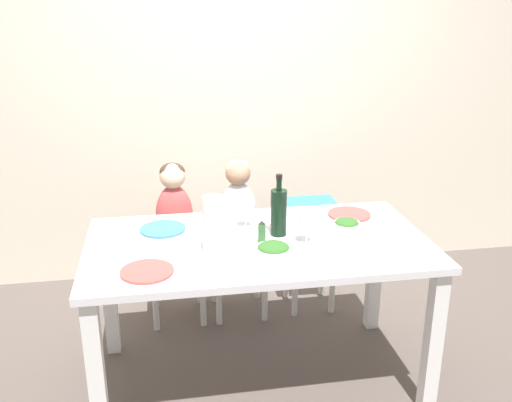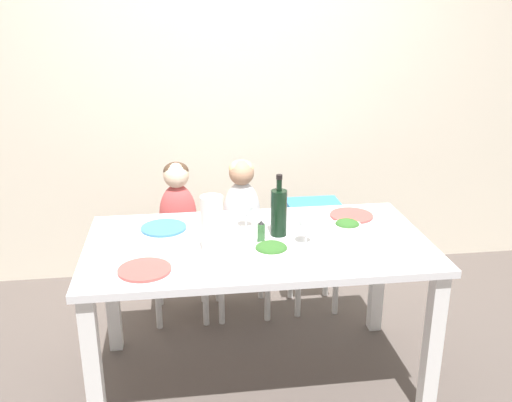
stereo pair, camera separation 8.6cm
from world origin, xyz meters
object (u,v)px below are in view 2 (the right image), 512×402
Objects in this scene: paper_towel_roll at (212,226)px; salad_bowl_large at (271,252)px; dinner_plate_front_left at (145,270)px; person_child_left at (177,203)px; chair_far_left at (180,256)px; dinner_plate_back_right at (351,216)px; wine_glass_near at (306,220)px; dinner_plate_back_left at (164,228)px; chair_far_center at (242,253)px; wine_glass_far at (246,205)px; person_child_center at (241,200)px; salad_bowl_small at (347,228)px; wine_bottle at (279,211)px; chair_right_highchair at (315,229)px.

paper_towel_roll reaches higher than salad_bowl_large.
person_child_left is at bearing 81.37° from dinner_plate_front_left.
dinner_plate_back_right is (0.92, -0.44, 0.38)m from chair_far_left.
wine_glass_near is 0.77× the size of dinner_plate_back_left.
paper_towel_roll is at bearing -55.36° from dinner_plate_back_left.
chair_far_center is 0.72m from wine_glass_far.
paper_towel_roll is 0.85m from dinner_plate_back_right.
paper_towel_roll is at bearing 24.47° from dinner_plate_front_left.
person_child_center is (0.38, 0.00, 0.00)m from person_child_left.
wine_glass_near reaches higher than salad_bowl_small.
paper_towel_roll is at bearing -151.98° from wine_bottle.
paper_towel_roll is (0.16, -0.81, 0.52)m from chair_far_left.
person_child_center is 1.83× the size of paper_towel_roll.
salad_bowl_large is (-0.42, -0.92, 0.29)m from chair_right_highchair.
salad_bowl_large is (0.03, -0.92, 0.42)m from chair_far_center.
chair_right_highchair is at bearing 101.34° from dinner_plate_back_right.
dinner_plate_back_right is (0.92, -0.44, 0.04)m from person_child_left.
dinner_plate_front_left is (-0.14, -0.94, 0.38)m from chair_far_left.
salad_bowl_small is at bearing -10.05° from wine_bottle.
chair_far_center is 2.11× the size of dinner_plate_front_left.
paper_towel_roll is (-0.67, -0.81, 0.38)m from chair_right_highchair.
person_child_left is (-0.83, 0.00, 0.21)m from chair_right_highchair.
wine_bottle is (0.49, -0.63, 0.16)m from person_child_left.
dinner_plate_back_right is at bearing 7.89° from wine_glass_far.
person_child_left is 1.07m from salad_bowl_small.
chair_right_highchair is (0.83, 0.00, 0.13)m from chair_far_left.
dinner_plate_back_left and dinner_plate_back_right have the same top height.
salad_bowl_large is at bearing -24.16° from paper_towel_roll.
salad_bowl_small is 0.27m from dinner_plate_back_right.
dinner_plate_front_left is at bearing -177.46° from salad_bowl_large.
wine_glass_near is at bearing -43.56° from wine_glass_far.
paper_towel_roll is 0.68m from salad_bowl_small.
wine_glass_near reaches higher than salad_bowl_large.
chair_far_left is 0.62m from dinner_plate_back_left.
chair_far_center is at bearing 0.00° from chair_far_left.
paper_towel_roll is (-0.33, -0.18, 0.02)m from wine_bottle.
salad_bowl_large is at bearing -140.04° from wine_glass_near.
chair_far_center is at bearing 180.00° from chair_right_highchair.
chair_far_left is 2.11× the size of dinner_plate_back_right.
chair_far_left is 0.94m from wine_bottle.
dinner_plate_back_right is (0.99, 0.04, 0.00)m from dinner_plate_back_left.
wine_glass_far is 0.77× the size of dinner_plate_front_left.
chair_far_center is 2.89× the size of salad_bowl_large.
wine_glass_near is at bearing -161.93° from salad_bowl_small.
chair_far_center is 1.01m from salad_bowl_large.
dinner_plate_back_left is (-0.07, -0.48, 0.38)m from chair_far_left.
wine_bottle is (0.11, -0.63, 0.50)m from chair_far_center.
wine_bottle reaches higher than salad_bowl_large.
dinner_plate_back_left is (-0.56, 0.15, -0.12)m from wine_bottle.
person_child_left reaches higher than wine_glass_near.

